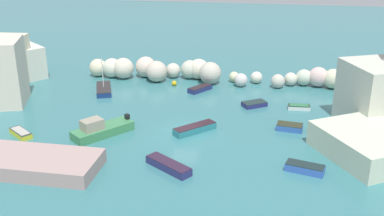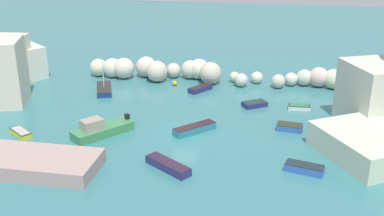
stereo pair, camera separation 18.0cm
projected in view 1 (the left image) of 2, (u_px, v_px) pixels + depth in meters
cove_water at (185, 133)px, 45.17m from camera, size 160.00×160.00×0.00m
rock_breakwater at (203, 72)px, 59.51m from camera, size 34.28×4.63×2.74m
stone_dock at (39, 163)px, 38.16m from camera, size 9.68×4.90×1.21m
channel_buoy at (174, 83)px, 58.20m from camera, size 0.61×0.61×0.61m
moored_boat_0 at (104, 89)px, 56.11m from camera, size 3.17×4.95×4.10m
moored_boat_1 at (21, 133)px, 44.44m from camera, size 2.87×2.53×0.53m
moored_boat_2 at (195, 129)px, 45.22m from camera, size 3.91×3.88×0.70m
moored_boat_3 at (101, 129)px, 44.41m from camera, size 5.25×5.78×1.83m
moored_boat_4 at (299, 107)px, 50.82m from camera, size 2.37×1.14×0.48m
moored_boat_5 at (254, 104)px, 51.65m from camera, size 2.92×2.58×0.51m
moored_boat_6 at (290, 127)px, 45.71m from camera, size 2.61×1.70×0.61m
moored_boat_7 at (305, 168)px, 37.97m from camera, size 3.26×1.97×0.66m
moored_boat_8 at (200, 89)px, 56.36m from camera, size 2.73×3.22×0.56m
moored_boat_9 at (169, 166)px, 38.35m from camera, size 4.21×3.46×0.67m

